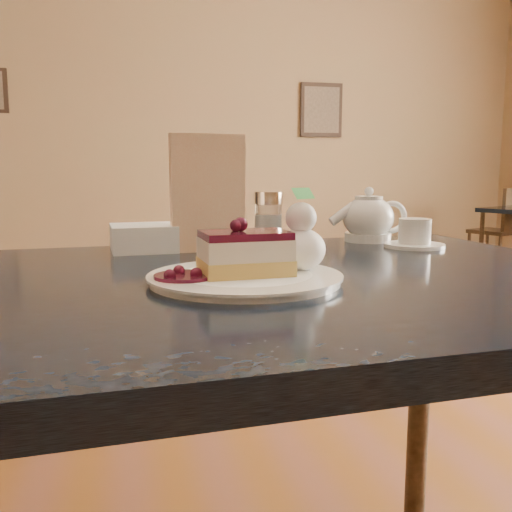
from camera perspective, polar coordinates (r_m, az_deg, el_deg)
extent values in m
cube|color=#97704D|center=(5.84, -10.90, 13.56)|extent=(8.00, 0.02, 3.00)
cube|color=black|center=(6.18, 6.55, 14.30)|extent=(0.45, 0.03, 0.55)
cube|color=black|center=(0.90, -2.02, -3.37)|extent=(1.34, 0.93, 0.04)
cylinder|color=black|center=(1.58, 16.00, -13.81)|extent=(0.05, 0.05, 0.77)
cylinder|color=white|center=(0.84, -1.10, -2.27)|extent=(0.28, 0.28, 0.01)
cube|color=gold|center=(0.84, -1.11, -1.07)|extent=(0.13, 0.10, 0.02)
cube|color=beige|center=(0.84, -1.11, 0.75)|extent=(0.13, 0.10, 0.03)
cube|color=#3D0F29|center=(0.83, -1.12, 2.14)|extent=(0.13, 0.09, 0.01)
ellipsoid|color=white|center=(0.88, 4.48, 0.67)|extent=(0.08, 0.08, 0.07)
cylinder|color=#3D0F29|center=(0.82, -7.21, -2.04)|extent=(0.09, 0.09, 0.01)
cylinder|color=white|center=(1.28, 15.54, 1.03)|extent=(0.13, 0.13, 0.01)
cylinder|color=white|center=(1.28, 15.60, 2.41)|extent=(0.07, 0.07, 0.05)
ellipsoid|color=white|center=(1.36, 11.16, 3.57)|extent=(0.12, 0.12, 0.10)
cylinder|color=white|center=(1.36, 11.23, 5.95)|extent=(0.06, 0.06, 0.01)
cylinder|color=white|center=(1.33, 8.04, 3.53)|extent=(0.07, 0.02, 0.05)
cube|color=#FFE7BA|center=(1.17, -4.86, 6.27)|extent=(0.15, 0.04, 0.24)
cylinder|color=white|center=(1.26, 1.23, 3.14)|extent=(0.06, 0.06, 0.09)
cylinder|color=silver|center=(1.26, 1.24, 5.84)|extent=(0.06, 0.06, 0.03)
cube|color=white|center=(1.20, -11.19, 1.80)|extent=(0.14, 0.14, 0.05)
cylinder|color=black|center=(5.44, 21.58, 0.96)|extent=(0.04, 0.04, 0.62)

